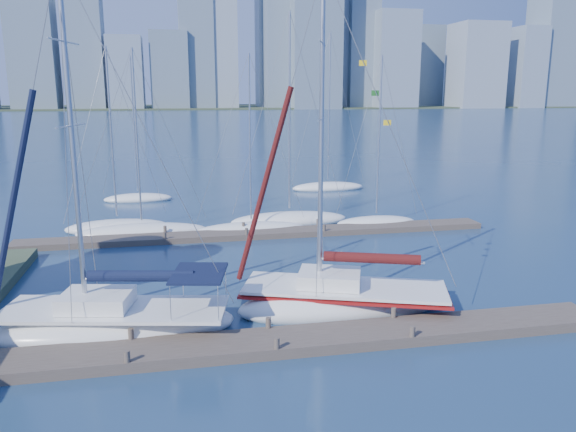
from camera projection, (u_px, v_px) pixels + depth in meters
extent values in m
plane|color=#162748|center=(272.00, 348.00, 20.35)|extent=(700.00, 700.00, 0.00)
cube|color=#4A3F36|center=(272.00, 343.00, 20.31)|extent=(26.00, 2.00, 0.40)
cube|color=#4A3F36|center=(261.00, 234.00, 36.01)|extent=(30.00, 1.80, 0.36)
cube|color=#38472D|center=(179.00, 108.00, 326.60)|extent=(800.00, 100.00, 1.50)
ellipsoid|color=white|center=(115.00, 328.00, 21.46)|extent=(9.52, 4.75, 1.60)
cube|color=white|center=(114.00, 309.00, 21.30)|extent=(8.81, 4.39, 0.13)
cube|color=white|center=(97.00, 300.00, 21.22)|extent=(2.89, 2.41, 0.59)
cylinder|color=silver|center=(72.00, 144.00, 19.94)|extent=(0.19, 0.19, 12.45)
cylinder|color=silver|center=(141.00, 279.00, 21.03)|extent=(4.25, 0.97, 0.11)
cylinder|color=black|center=(141.00, 276.00, 21.00)|extent=(3.97, 1.22, 0.43)
cube|color=black|center=(199.00, 273.00, 20.97)|extent=(2.39, 2.87, 0.09)
ellipsoid|color=white|center=(344.00, 304.00, 23.86)|extent=(9.60, 5.89, 1.60)
cube|color=white|center=(345.00, 287.00, 23.69)|extent=(8.88, 5.44, 0.13)
cube|color=white|center=(330.00, 278.00, 23.70)|extent=(3.07, 2.69, 0.59)
cylinder|color=silver|center=(321.00, 135.00, 22.46)|extent=(0.19, 0.19, 12.65)
cylinder|color=silver|center=(372.00, 261.00, 23.27)|extent=(4.10, 1.56, 0.11)
cylinder|color=#480F0F|center=(372.00, 258.00, 23.25)|extent=(3.89, 1.75, 0.43)
cube|color=maroon|center=(344.00, 291.00, 23.73)|extent=(9.10, 5.62, 0.11)
ellipsoid|color=white|center=(118.00, 228.00, 37.42)|extent=(7.13, 4.64, 1.13)
cylinder|color=silver|center=(111.00, 134.00, 36.06)|extent=(0.12, 0.12, 10.86)
ellipsoid|color=white|center=(142.00, 232.00, 36.40)|extent=(8.55, 3.09, 1.09)
cylinder|color=silver|center=(137.00, 136.00, 35.07)|extent=(0.12, 0.12, 10.72)
ellipsoid|color=white|center=(251.00, 229.00, 37.22)|extent=(7.27, 2.14, 0.96)
cylinder|color=silver|center=(250.00, 138.00, 35.92)|extent=(0.10, 0.10, 10.58)
ellipsoid|color=white|center=(289.00, 220.00, 39.52)|extent=(8.62, 3.98, 1.23)
cylinder|color=silver|center=(290.00, 113.00, 37.90)|extent=(0.13, 0.13, 13.11)
ellipsoid|color=white|center=(376.00, 223.00, 38.94)|extent=(5.86, 2.46, 0.98)
cylinder|color=silver|center=(379.00, 137.00, 37.64)|extent=(0.11, 0.11, 10.52)
ellipsoid|color=white|center=(138.00, 199.00, 47.71)|extent=(5.95, 3.00, 0.96)
cylinder|color=silver|center=(134.00, 125.00, 46.36)|extent=(0.11, 0.11, 11.07)
ellipsoid|color=white|center=(328.00, 188.00, 53.17)|extent=(7.00, 2.57, 1.09)
cylinder|color=silver|center=(329.00, 108.00, 51.55)|extent=(0.12, 0.12, 13.35)
cube|color=slate|center=(33.00, 53.00, 276.02)|extent=(21.59, 17.63, 55.76)
cube|color=#8C97A9|center=(88.00, 77.00, 303.67)|extent=(15.81, 17.61, 33.68)
cube|color=#7D8DA1|center=(126.00, 73.00, 284.10)|extent=(17.16, 19.81, 36.27)
cube|color=slate|center=(170.00, 71.00, 289.65)|extent=(19.11, 16.86, 39.22)
cube|color=#8C97A9|center=(218.00, 24.00, 292.11)|extent=(19.25, 14.99, 86.58)
cube|color=#7D8DA1|center=(270.00, 37.00, 313.46)|extent=(15.28, 17.46, 78.07)
cube|color=slate|center=(315.00, 29.00, 291.74)|extent=(25.59, 18.95, 81.36)
cube|color=#8C97A9|center=(343.00, 53.00, 313.52)|extent=(14.89, 17.11, 59.88)
cube|color=#7D8DA1|center=(394.00, 60.00, 304.68)|extent=(22.54, 18.80, 51.23)
cube|color=slate|center=(424.00, 67.00, 339.75)|extent=(18.01, 17.52, 47.45)
cube|color=#8C97A9|center=(476.00, 66.00, 313.90)|extent=(25.54, 23.94, 46.15)
cube|color=#7D8DA1|center=(524.00, 68.00, 320.05)|extent=(15.74, 21.38, 44.56)
cube|color=slate|center=(555.00, 32.00, 322.46)|extent=(22.62, 23.60, 84.83)
cube|color=#8C97A9|center=(572.00, 48.00, 347.71)|extent=(16.99, 17.08, 71.47)
cube|color=slate|center=(83.00, 1.00, 277.77)|extent=(17.17, 18.00, 105.61)
cube|color=slate|center=(196.00, 27.00, 290.77)|extent=(17.51, 18.00, 83.38)
cube|color=slate|center=(281.00, 3.00, 296.56)|extent=(17.65, 18.00, 109.95)
cube|color=slate|center=(361.00, 30.00, 308.01)|extent=(16.44, 18.00, 84.26)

